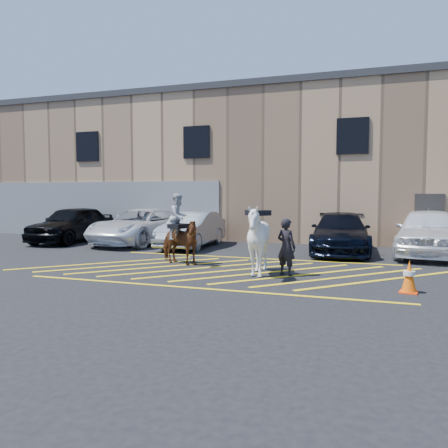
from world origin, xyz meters
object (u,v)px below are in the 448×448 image
(car_black_suv, at_px, (72,224))
(saddled_white, at_px, (258,240))
(traffic_cone, at_px, (409,277))
(car_white_pickup, at_px, (142,226))
(mounted_bay, at_px, (179,236))
(car_white_suv, at_px, (428,232))
(handler, at_px, (286,247))
(car_blue_suv, at_px, (340,233))
(car_silver_sedan, at_px, (192,230))

(car_black_suv, distance_m, saddled_white, 11.32)
(car_black_suv, bearing_deg, traffic_cone, -26.63)
(car_white_pickup, bearing_deg, mounted_bay, -42.76)
(mounted_bay, bearing_deg, traffic_cone, -16.95)
(car_white_pickup, relative_size, mounted_bay, 2.49)
(car_white_suv, bearing_deg, handler, -119.99)
(car_white_pickup, relative_size, traffic_cone, 7.55)
(saddled_white, relative_size, traffic_cone, 3.15)
(handler, distance_m, saddled_white, 0.78)
(car_black_suv, bearing_deg, saddled_white, -30.03)
(car_white_suv, bearing_deg, mounted_bay, -141.95)
(car_blue_suv, bearing_deg, traffic_cone, -76.78)
(car_white_pickup, xyz_separation_m, car_white_suv, (11.46, -0.12, 0.09))
(car_white_pickup, xyz_separation_m, traffic_cone, (10.36, -6.55, -0.40))
(car_silver_sedan, bearing_deg, mounted_bay, -74.12)
(car_blue_suv, distance_m, car_white_suv, 2.99)
(car_silver_sedan, xyz_separation_m, car_blue_suv, (5.90, 0.28, 0.01))
(car_white_suv, height_order, handler, car_white_suv)
(car_white_suv, xyz_separation_m, handler, (-4.07, -5.27, -0.08))
(car_white_suv, height_order, mounted_bay, mounted_bay)
(car_silver_sedan, height_order, mounted_bay, mounted_bay)
(car_white_suv, relative_size, handler, 3.24)
(mounted_bay, bearing_deg, handler, -13.06)
(car_white_pickup, bearing_deg, car_black_suv, -166.96)
(car_silver_sedan, relative_size, car_white_suv, 0.88)
(car_silver_sedan, distance_m, car_white_suv, 8.89)
(car_blue_suv, height_order, mounted_bay, mounted_bay)
(car_silver_sedan, distance_m, traffic_cone, 9.93)
(car_black_suv, bearing_deg, car_silver_sedan, -2.76)
(saddled_white, bearing_deg, mounted_bay, 159.48)
(car_blue_suv, relative_size, traffic_cone, 6.99)
(car_white_pickup, distance_m, saddled_white, 8.72)
(traffic_cone, bearing_deg, car_white_pickup, 147.70)
(car_black_suv, height_order, traffic_cone, car_black_suv)
(handler, xyz_separation_m, mounted_bay, (-3.53, 0.82, 0.12))
(car_black_suv, bearing_deg, mounted_bay, -32.60)
(car_silver_sedan, bearing_deg, traffic_cone, -39.64)
(car_white_pickup, distance_m, car_white_suv, 11.46)
(car_white_pickup, relative_size, car_white_suv, 1.10)
(car_white_suv, distance_m, handler, 6.66)
(saddled_white, xyz_separation_m, traffic_cone, (3.70, -0.93, -0.59))
(car_white_suv, relative_size, mounted_bay, 2.27)
(car_white_suv, xyz_separation_m, mounted_bay, (-7.60, -4.45, 0.04))
(car_white_pickup, height_order, traffic_cone, car_white_pickup)
(car_blue_suv, distance_m, mounted_bay, 6.41)
(car_blue_suv, xyz_separation_m, mounted_bay, (-4.61, -4.45, 0.15))
(car_blue_suv, height_order, traffic_cone, car_blue_suv)
(car_blue_suv, height_order, saddled_white, saddled_white)
(saddled_white, bearing_deg, car_white_pickup, 139.86)
(car_white_suv, distance_m, mounted_bay, 8.80)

